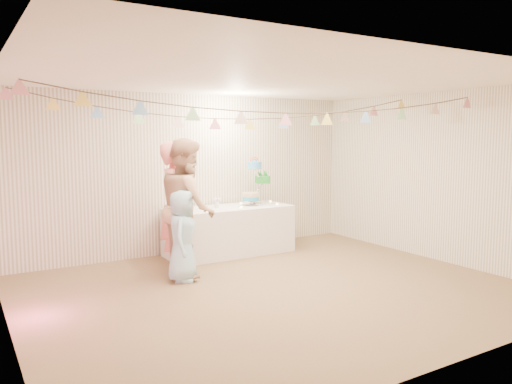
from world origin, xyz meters
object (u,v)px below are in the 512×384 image
cake_stand (256,184)px  person_adult_a (176,207)px  person_adult_b (187,207)px  person_child (182,236)px  table (229,230)px

cake_stand → person_adult_a: (-1.71, -0.62, -0.20)m
cake_stand → person_adult_b: (-1.63, -0.83, -0.18)m
person_adult_a → person_adult_b: (0.08, -0.21, 0.02)m
person_adult_a → person_adult_b: person_adult_b is taller
person_child → person_adult_b: bearing=-3.1°
person_adult_a → person_adult_b: size_ratio=0.97×
table → person_adult_b: bearing=-144.1°
cake_stand → table: bearing=-174.8°
table → cake_stand: bearing=5.2°
cake_stand → person_child: cake_stand is taller
table → person_adult_a: bearing=-153.6°
table → person_adult_a: person_adult_a is taller
table → cake_stand: (0.55, 0.05, 0.74)m
person_adult_b → person_child: (-0.19, -0.27, -0.34)m
person_adult_b → table: bearing=-38.2°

